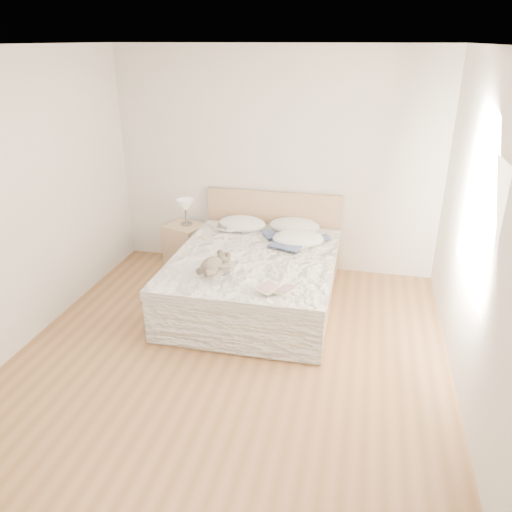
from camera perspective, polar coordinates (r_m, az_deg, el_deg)
name	(u,v)px	position (r m, az deg, el deg)	size (l,w,h in m)	color
floor	(228,361)	(4.72, -3.21, -11.92)	(4.00, 4.50, 0.00)	brown
ceiling	(220,45)	(3.85, -4.19, 22.93)	(4.00, 4.50, 0.00)	white
wall_back	(275,163)	(6.20, 2.19, 10.60)	(4.00, 0.02, 2.70)	silver
wall_front	(75,405)	(2.28, -19.98, -15.70)	(4.00, 0.02, 2.70)	silver
wall_left	(10,207)	(5.01, -26.29, 5.00)	(0.02, 4.50, 2.70)	silver
wall_right	(485,244)	(4.05, 24.74, 1.23)	(0.02, 4.50, 2.70)	silver
window	(479,218)	(4.29, 24.10, 3.97)	(0.02, 1.30, 1.10)	white
bed	(256,277)	(5.56, 0.02, -2.36)	(1.72, 2.14, 1.00)	tan
nightstand	(186,245)	(6.53, -8.05, 1.20)	(0.45, 0.40, 0.56)	tan
table_lamp	(186,207)	(6.37, -8.06, 5.60)	(0.27, 0.27, 0.33)	#4F4A44
pillow_left	(242,224)	(6.18, -1.59, 3.70)	(0.60, 0.42, 0.18)	white
pillow_middle	(294,226)	(6.12, 4.41, 3.45)	(0.62, 0.43, 0.19)	white
pillow_right	(298,239)	(5.73, 4.83, 1.98)	(0.59, 0.41, 0.18)	white
blouse	(291,241)	(5.68, 4.06, 1.70)	(0.55, 0.59, 0.02)	navy
photo_book	(229,228)	(6.07, -3.11, 3.21)	(0.33, 0.23, 0.02)	silver
childrens_book	(277,289)	(4.60, 2.39, -3.77)	(0.34, 0.23, 0.02)	beige
teddy_bear	(212,271)	(4.91, -5.08, -1.72)	(0.24, 0.34, 0.18)	brown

